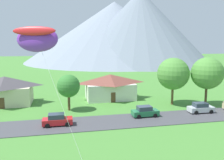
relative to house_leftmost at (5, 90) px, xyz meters
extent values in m
cube|color=#424247|center=(14.95, -14.23, -2.74)|extent=(160.00, 6.48, 0.08)
cone|color=slate|center=(52.14, 77.06, 16.43)|extent=(74.51, 74.51, 38.41)
cone|color=slate|center=(44.70, 117.84, 8.35)|extent=(104.34, 104.34, 22.25)
cone|color=gray|center=(42.06, 93.84, 14.57)|extent=(104.05, 104.05, 34.69)
cube|color=beige|center=(0.00, 0.00, -1.05)|extent=(9.42, 6.57, 3.46)
pyramid|color=#474247|center=(0.00, 0.00, 1.63)|extent=(10.17, 7.09, 1.90)
cube|color=brown|center=(0.00, -3.30, -1.78)|extent=(0.90, 0.06, 2.00)
cube|color=silver|center=(20.33, 0.07, -1.11)|extent=(9.78, 6.10, 3.33)
pyramid|color=brown|center=(20.33, 0.07, 1.47)|extent=(10.56, 6.59, 1.83)
cube|color=brown|center=(20.33, -3.00, -1.78)|extent=(0.90, 0.06, 2.00)
cylinder|color=brown|center=(11.65, -6.68, -1.35)|extent=(0.44, 0.44, 2.85)
sphere|color=#33752D|center=(11.65, -6.68, 1.55)|extent=(3.93, 3.93, 3.93)
cylinder|color=brown|center=(30.95, -6.80, -0.94)|extent=(0.44, 0.44, 3.66)
sphere|color=#4C8938|center=(30.95, -6.80, 3.13)|extent=(5.98, 5.98, 5.98)
cylinder|color=#4C3823|center=(36.75, -8.74, -0.82)|extent=(0.44, 0.44, 3.90)
sphere|color=#4C8938|center=(36.75, -8.74, 3.33)|extent=(5.88, 5.88, 5.88)
cube|color=#237042|center=(23.35, -12.93, -2.10)|extent=(4.23, 1.87, 0.80)
cube|color=#2D3847|center=(23.20, -12.94, -1.36)|extent=(2.23, 1.62, 0.68)
cylinder|color=black|center=(24.68, -11.99, -2.38)|extent=(0.64, 0.25, 0.64)
cylinder|color=black|center=(24.71, -13.83, -2.38)|extent=(0.64, 0.25, 0.64)
cylinder|color=black|center=(21.98, -12.04, -2.38)|extent=(0.64, 0.25, 0.64)
cylinder|color=black|center=(22.01, -13.88, -2.38)|extent=(0.64, 0.25, 0.64)
cube|color=red|center=(9.78, -14.20, -2.10)|extent=(4.23, 1.86, 0.80)
cube|color=#2D3847|center=(9.63, -14.20, -1.36)|extent=(2.22, 1.62, 0.68)
cylinder|color=black|center=(11.14, -13.30, -2.38)|extent=(0.64, 0.25, 0.64)
cylinder|color=black|center=(11.11, -15.14, -2.38)|extent=(0.64, 0.25, 0.64)
cylinder|color=black|center=(8.44, -13.26, -2.38)|extent=(0.64, 0.25, 0.64)
cylinder|color=black|center=(8.41, -15.10, -2.38)|extent=(0.64, 0.25, 0.64)
cube|color=#B7BCC1|center=(33.20, -12.87, -2.10)|extent=(4.24, 1.89, 0.80)
cube|color=#2D3847|center=(33.05, -12.87, -1.36)|extent=(2.23, 1.63, 0.68)
cylinder|color=black|center=(34.57, -11.98, -2.38)|extent=(0.65, 0.25, 0.64)
cylinder|color=black|center=(34.53, -13.82, -2.38)|extent=(0.65, 0.25, 0.64)
cylinder|color=black|center=(31.87, -11.92, -2.38)|extent=(0.65, 0.25, 0.64)
cylinder|color=black|center=(31.83, -13.76, -2.38)|extent=(0.65, 0.25, 0.64)
ellipsoid|color=purple|center=(8.78, -28.08, 9.29)|extent=(3.69, 2.58, 2.21)
ellipsoid|color=red|center=(8.61, -28.53, 9.90)|extent=(3.40, 1.65, 0.76)
cylinder|color=silver|center=(10.64, -30.51, 4.03)|extent=(3.75, 4.90, 10.53)
camera|label=1|loc=(10.54, -47.85, 9.14)|focal=38.54mm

